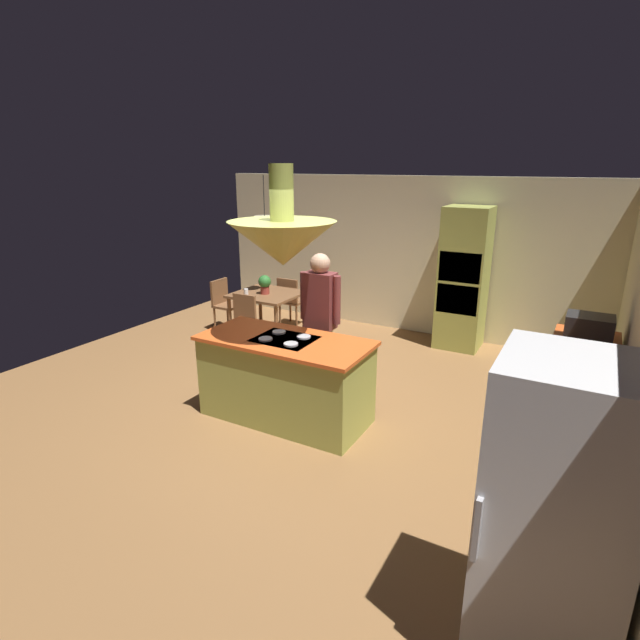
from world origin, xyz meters
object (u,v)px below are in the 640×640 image
Objects in this scene: kitchen_island at (286,379)px; oven_tower at (463,279)px; chair_facing_island at (241,320)px; refrigerator at (554,523)px; person_at_island at (320,315)px; chair_by_back_wall at (291,299)px; dining_table at (267,299)px; cup_on_table at (246,292)px; canister_flour at (583,375)px; chair_at_corner at (225,301)px; potted_plant_on_table at (265,283)px; canister_sugar at (583,371)px; microwave_on_counter at (589,328)px.

oven_tower reaches higher than kitchen_island.
chair_facing_island is (-2.80, -1.84, -0.57)m from oven_tower.
refrigerator is at bearing -71.02° from oven_tower.
person_at_island is 2.02× the size of chair_by_back_wall.
cup_on_table is (-0.23, -0.24, 0.15)m from dining_table.
chair_at_corner is at bearing 160.79° from canister_flour.
person_at_island reaches higher than cup_on_table.
kitchen_island is 2.15× the size of chair_at_corner.
dining_table is 4.70× the size of canister_flour.
potted_plant_on_table is at bearing 140.24° from refrigerator.
person_at_island reaches higher than canister_sugar.
person_at_island is 2.77m from chair_by_back_wall.
canister_sugar is (2.80, -0.32, -0.00)m from person_at_island.
oven_tower is 2.46× the size of chair_facing_island.
chair_at_corner reaches higher than dining_table.
refrigerator is at bearing -40.18° from dining_table.
refrigerator reaches higher than canister_sugar.
refrigerator is at bearing -91.10° from canister_sugar.
refrigerator is 5.48m from chair_facing_island.
oven_tower is at bearing 108.98° from refrigerator.
kitchen_island is at bearing -108.74° from oven_tower.
refrigerator is at bearing -31.27° from kitchen_island.
chair_facing_island is at bearing 140.42° from kitchen_island.
canister_sugar is at bearing -58.62° from oven_tower.
chair_facing_island is (-1.74, 0.70, -0.51)m from person_at_island.
refrigerator is (2.80, -1.70, 0.45)m from kitchen_island.
canister_flour is at bearing -60.15° from oven_tower.
person_at_island reaches higher than chair_facing_island.
kitchen_island is 1.86× the size of dining_table.
potted_plant_on_table reaches higher than chair_at_corner.
cup_on_table is 4.80m from microwave_on_counter.
potted_plant_on_table reaches higher than dining_table.
cup_on_table is (-1.93, 1.86, 0.33)m from kitchen_island.
dining_table is 3.36× the size of potted_plant_on_table.
chair_facing_island and chair_by_back_wall have the same top height.
refrigerator is 2.12× the size of chair_by_back_wall.
microwave_on_counter is at bearing 164.17° from chair_by_back_wall.
canister_sugar is (1.74, -2.85, -0.06)m from oven_tower.
oven_tower reaches higher than potted_plant_on_table.
potted_plant_on_table reaches higher than chair_by_back_wall.
dining_table is 1.16× the size of chair_by_back_wall.
potted_plant_on_table is at bearing 173.26° from microwave_on_counter.
person_at_island is at bearing -30.31° from cup_on_table.
person_at_island is (-1.06, -2.53, -0.05)m from oven_tower.
chair_by_back_wall is at bearing 90.00° from dining_table.
oven_tower is 10.00× the size of canister_flour.
microwave_on_counter is at bearing 90.00° from canister_flour.
microwave_on_counter is at bearing 89.28° from refrigerator.
oven_tower is 3.05m from potted_plant_on_table.
chair_facing_island is 1.00× the size of chair_by_back_wall.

